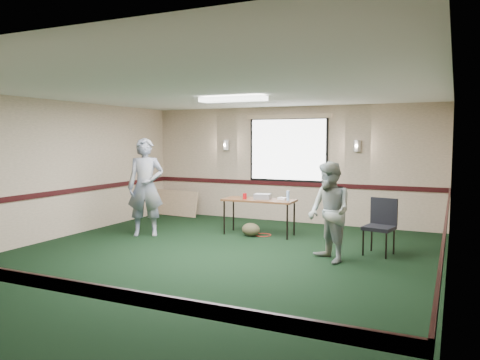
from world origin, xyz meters
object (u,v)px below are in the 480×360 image
at_px(conference_chair, 381,222).
at_px(folding_table, 259,202).
at_px(projector, 262,196).
at_px(person_left, 146,187).
at_px(person_right, 329,212).

bearing_deg(conference_chair, folding_table, 177.90).
height_order(folding_table, conference_chair, conference_chair).
distance_m(projector, conference_chair, 2.52).
xyz_separation_m(conference_chair, person_left, (-4.54, -0.40, 0.43)).
xyz_separation_m(projector, conference_chair, (2.42, -0.64, -0.23)).
bearing_deg(conference_chair, projector, 176.62).
bearing_deg(person_left, person_right, -35.35).
xyz_separation_m(folding_table, person_left, (-2.06, -1.00, 0.31)).
bearing_deg(person_right, conference_chair, 97.66).
relative_size(projector, person_right, 0.20).
height_order(projector, conference_chair, conference_chair).
bearing_deg(person_right, projector, -175.16).
bearing_deg(folding_table, person_left, -155.65).
bearing_deg(person_left, projector, -2.21).
bearing_deg(projector, conference_chair, -25.00).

